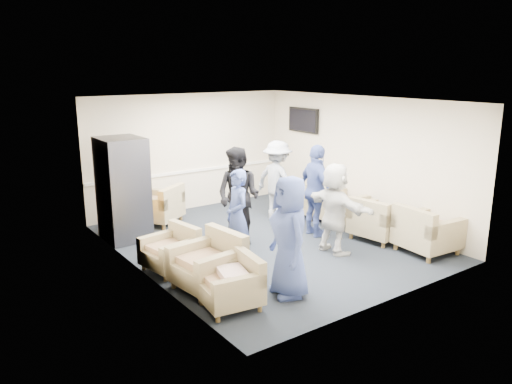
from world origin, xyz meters
TOP-DOWN VIEW (x-y plane):
  - floor at (0.00, 0.00)m, footprint 6.00×6.00m
  - ceiling at (0.00, 0.00)m, footprint 6.00×6.00m
  - back_wall at (0.00, 3.00)m, footprint 5.00×0.02m
  - front_wall at (0.00, -3.00)m, footprint 5.00×0.02m
  - left_wall at (-2.50, 0.00)m, footprint 0.02×6.00m
  - right_wall at (2.50, 0.00)m, footprint 0.02×6.00m
  - chair_rail at (0.00, 2.98)m, footprint 4.98×0.04m
  - tv at (2.44, 1.80)m, footprint 0.10×1.00m
  - armchair_left_near at (-1.95, -1.85)m, footprint 0.88×0.88m
  - armchair_left_mid at (-1.89, -1.14)m, footprint 1.00×1.00m
  - armchair_left_far at (-2.04, -0.15)m, footprint 0.88×0.88m
  - armchair_right_near at (2.00, -2.11)m, footprint 1.00×1.00m
  - armchair_right_midnear at (1.85, -1.10)m, footprint 1.01×1.01m
  - armchair_right_midfar at (1.96, 0.05)m, footprint 0.95×0.95m
  - armchair_right_far at (1.90, 0.90)m, footprint 0.90×0.90m
  - armchair_corner at (-1.12, 2.31)m, footprint 1.22×1.22m
  - vending_machine at (-2.09, 1.80)m, footprint 0.81×0.94m
  - backpack at (-1.68, -0.69)m, footprint 0.34×0.28m
  - pillow at (-1.95, -1.84)m, footprint 0.47×0.55m
  - person_front_left at (-1.07, -2.01)m, footprint 0.80×1.00m
  - person_mid_left at (-0.93, -0.42)m, footprint 0.48×0.64m
  - person_back_left at (-0.44, 0.28)m, footprint 1.02×1.11m
  - person_back_right at (1.14, 1.11)m, footprint 0.87×1.24m
  - person_mid_right at (1.06, -0.23)m, footprint 0.61×1.13m
  - person_front_right at (0.69, -1.13)m, footprint 0.50×1.53m

SIDE VIEW (x-z plane):
  - floor at x=0.00m, z-range 0.00..0.00m
  - backpack at x=-1.68m, z-range 0.01..0.50m
  - armchair_left_far at x=-2.04m, z-range 0.00..0.62m
  - armchair_left_near at x=-1.95m, z-range 0.00..0.62m
  - armchair_right_far at x=1.90m, z-range 0.00..0.69m
  - armchair_corner at x=-1.12m, z-range 0.00..0.71m
  - armchair_right_midfar at x=1.96m, z-range 0.00..0.71m
  - armchair_right_midnear at x=1.85m, z-range 0.00..0.72m
  - armchair_left_mid at x=-1.89m, z-range 0.00..0.73m
  - armchair_right_near at x=2.00m, z-range 0.00..0.74m
  - pillow at x=-1.95m, z-range 0.41..0.55m
  - person_mid_left at x=-0.93m, z-range 0.00..1.60m
  - person_front_right at x=0.69m, z-range 0.00..1.65m
  - person_back_right at x=1.14m, z-range 0.00..1.74m
  - person_front_left at x=-1.07m, z-range 0.00..1.80m
  - chair_rail at x=0.00m, z-range 0.87..0.93m
  - person_mid_right at x=1.06m, z-range 0.00..1.83m
  - person_back_left at x=-0.44m, z-range 0.00..1.85m
  - vending_machine at x=-2.09m, z-range 0.00..1.99m
  - back_wall at x=0.00m, z-range 0.00..2.70m
  - front_wall at x=0.00m, z-range 0.00..2.70m
  - left_wall at x=-2.50m, z-range 0.00..2.70m
  - right_wall at x=2.50m, z-range 0.00..2.70m
  - tv at x=2.44m, z-range 1.76..2.34m
  - ceiling at x=0.00m, z-range 2.70..2.70m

